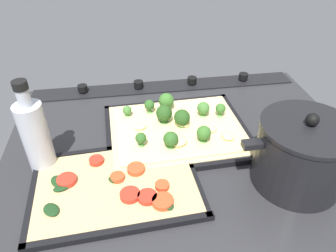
# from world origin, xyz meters

# --- Properties ---
(ground_plane) EXTENTS (0.82, 0.63, 0.03)m
(ground_plane) POSITION_xyz_m (0.00, 0.00, -0.01)
(ground_plane) COLOR #28282B
(stove_control_panel) EXTENTS (0.78, 0.07, 0.03)m
(stove_control_panel) POSITION_xyz_m (0.00, -0.28, 0.01)
(stove_control_panel) COLOR black
(stove_control_panel) RESTS_ON ground_plane
(baking_tray_front) EXTENTS (0.35, 0.29, 0.01)m
(baking_tray_front) POSITION_xyz_m (0.01, -0.05, 0.00)
(baking_tray_front) COLOR black
(baking_tray_front) RESTS_ON ground_plane
(broccoli_pizza) EXTENTS (0.32, 0.26, 0.06)m
(broccoli_pizza) POSITION_xyz_m (0.01, -0.05, 0.02)
(broccoli_pizza) COLOR #D3B77F
(broccoli_pizza) RESTS_ON baking_tray_front
(baking_tray_back) EXTENTS (0.34, 0.24, 0.01)m
(baking_tray_back) POSITION_xyz_m (0.16, 0.11, 0.00)
(baking_tray_back) COLOR black
(baking_tray_back) RESTS_ON ground_plane
(veggie_pizza_back) EXTENTS (0.32, 0.22, 0.02)m
(veggie_pizza_back) POSITION_xyz_m (0.16, 0.11, 0.01)
(veggie_pizza_back) COLOR tan
(veggie_pizza_back) RESTS_ON baking_tray_back
(cooking_pot) EXTENTS (0.25, 0.18, 0.16)m
(cooking_pot) POSITION_xyz_m (-0.20, 0.14, 0.07)
(cooking_pot) COLOR black
(cooking_pot) RESTS_ON ground_plane
(oil_bottle) EXTENTS (0.05, 0.05, 0.21)m
(oil_bottle) POSITION_xyz_m (0.31, 0.02, 0.08)
(oil_bottle) COLOR #B7BCC6
(oil_bottle) RESTS_ON ground_plane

